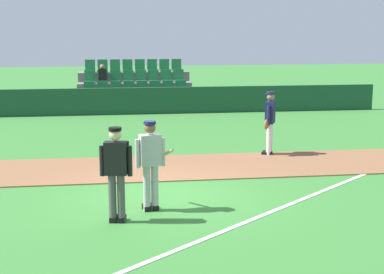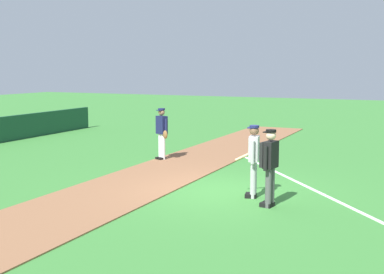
# 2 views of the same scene
# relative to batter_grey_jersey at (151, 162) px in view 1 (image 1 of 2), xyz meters

# --- Properties ---
(ground_plane) EXTENTS (80.00, 80.00, 0.00)m
(ground_plane) POSITION_rel_batter_grey_jersey_xyz_m (0.23, 0.85, -0.97)
(ground_plane) COLOR #387A33
(infield_dirt_path) EXTENTS (28.00, 2.64, 0.03)m
(infield_dirt_path) POSITION_rel_batter_grey_jersey_xyz_m (0.23, 3.33, -0.95)
(infield_dirt_path) COLOR brown
(infield_dirt_path) RESTS_ON ground
(foul_line_chalk) EXTENTS (9.32, 7.71, 0.01)m
(foul_line_chalk) POSITION_rel_batter_grey_jersey_xyz_m (3.23, 0.35, -0.96)
(foul_line_chalk) COLOR white
(foul_line_chalk) RESTS_ON ground
(dugout_fence) EXTENTS (20.00, 0.16, 1.07)m
(dugout_fence) POSITION_rel_batter_grey_jersey_xyz_m (0.23, 12.44, -0.43)
(dugout_fence) COLOR #19472D
(dugout_fence) RESTS_ON ground
(stadium_bleachers) EXTENTS (5.00, 2.95, 2.05)m
(stadium_bleachers) POSITION_rel_batter_grey_jersey_xyz_m (0.22, 14.31, -0.36)
(stadium_bleachers) COLOR slate
(stadium_bleachers) RESTS_ON ground
(batter_grey_jersey) EXTENTS (0.73, 0.73, 1.76)m
(batter_grey_jersey) POSITION_rel_batter_grey_jersey_xyz_m (0.00, 0.00, 0.00)
(batter_grey_jersey) COLOR #B2B2B2
(batter_grey_jersey) RESTS_ON ground
(umpire_home_plate) EXTENTS (0.58, 0.35, 1.76)m
(umpire_home_plate) POSITION_rel_batter_grey_jersey_xyz_m (-0.66, -0.58, 0.03)
(umpire_home_plate) COLOR #4C4C4C
(umpire_home_plate) RESTS_ON ground
(runner_navy_jersey) EXTENTS (0.45, 0.61, 1.76)m
(runner_navy_jersey) POSITION_rel_batter_grey_jersey_xyz_m (3.54, 4.40, -0.01)
(runner_navy_jersey) COLOR white
(runner_navy_jersey) RESTS_ON ground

